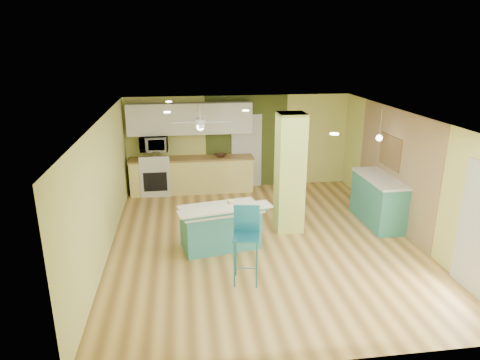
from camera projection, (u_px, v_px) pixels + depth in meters
name	position (u px, v px, depth m)	size (l,w,h in m)	color
floor	(262.00, 241.00, 8.65)	(6.00, 7.00, 0.01)	olive
ceiling	(265.00, 118.00, 7.88)	(6.00, 7.00, 0.01)	white
wall_back	(239.00, 142.00, 11.57)	(6.00, 0.01, 2.50)	#DBDC75
wall_front	(320.00, 276.00, 4.96)	(6.00, 0.01, 2.50)	#DBDC75
wall_left	(103.00, 189.00, 7.87)	(0.01, 7.00, 2.50)	#DBDC75
wall_right	(409.00, 176.00, 8.66)	(0.01, 7.00, 2.50)	#DBDC75
wood_panel	(394.00, 168.00, 9.22)	(0.02, 3.40, 2.50)	#937454
olive_accent	(246.00, 142.00, 11.58)	(2.20, 0.02, 2.50)	#434F1F
interior_door	(247.00, 151.00, 11.63)	(0.82, 0.05, 2.00)	silver
column	(290.00, 173.00, 8.82)	(0.55, 0.55, 2.50)	#B6CD5F
kitchen_run	(192.00, 175.00, 11.35)	(3.25, 0.63, 0.94)	#E9DB7A
stove	(156.00, 177.00, 11.22)	(0.76, 0.66, 1.08)	silver
upper_cabinets	(190.00, 119.00, 11.01)	(3.20, 0.34, 0.80)	white
microwave	(154.00, 144.00, 10.96)	(0.70, 0.48, 0.39)	silver
ceiling_fan	(200.00, 123.00, 9.75)	(1.41, 1.41, 0.61)	silver
pendant_lamp	(379.00, 138.00, 9.12)	(0.14, 0.14, 0.69)	silver
wall_decor	(390.00, 152.00, 9.31)	(0.03, 0.90, 0.70)	brown
peninsula	(221.00, 227.00, 8.26)	(1.79, 1.22, 0.93)	teal
bar_stool	(246.00, 232.00, 6.99)	(0.50, 0.50, 1.30)	#1E6E88
side_counter	(379.00, 200.00, 9.37)	(0.70, 1.64, 1.05)	teal
fruit_bowl	(221.00, 155.00, 11.29)	(0.30, 0.30, 0.07)	#3D2518
canister	(230.00, 204.00, 8.11)	(0.13, 0.13, 0.17)	yellow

